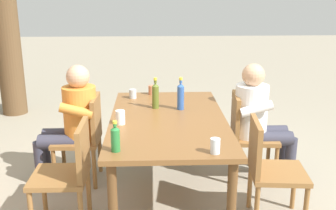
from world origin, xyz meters
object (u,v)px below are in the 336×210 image
(person_in_plaid_shirt, at_px, (72,118))
(cup_steel, at_px, (133,94))
(cup_white, at_px, (120,117))
(bottle_blue, at_px, (181,96))
(bottle_green, at_px, (115,138))
(backpack_by_far_side, at_px, (186,128))
(dining_table, at_px, (168,127))
(chair_near_right, at_px, (247,132))
(person_in_white_shirt, at_px, (259,116))
(bottle_olive, at_px, (155,95))
(cup_glass, at_px, (215,146))
(backpack_by_near_side, at_px, (189,131))
(chair_far_right, at_px, (85,134))
(chair_near_left, at_px, (269,166))
(cup_terracotta, at_px, (152,90))
(chair_far_left, at_px, (69,170))

(person_in_plaid_shirt, xyz_separation_m, cup_steel, (0.26, -0.58, 0.17))
(person_in_plaid_shirt, distance_m, cup_white, 0.76)
(bottle_blue, height_order, cup_steel, bottle_blue)
(bottle_green, relative_size, backpack_by_far_side, 0.53)
(person_in_plaid_shirt, distance_m, bottle_green, 1.24)
(dining_table, height_order, chair_near_right, chair_near_right)
(bottle_green, bearing_deg, dining_table, -28.99)
(person_in_white_shirt, distance_m, bottle_olive, 1.05)
(dining_table, distance_m, bottle_blue, 0.36)
(person_in_plaid_shirt, bearing_deg, cup_white, -136.41)
(cup_steel, height_order, cup_glass, cup_glass)
(person_in_plaid_shirt, distance_m, bottle_olive, 0.85)
(person_in_plaid_shirt, relative_size, bottle_olive, 4.02)
(person_in_white_shirt, relative_size, cup_steel, 12.56)
(bottle_blue, relative_size, backpack_by_near_side, 0.76)
(backpack_by_far_side, bearing_deg, cup_white, 154.99)
(dining_table, distance_m, bottle_green, 0.84)
(chair_far_right, height_order, bottle_blue, bottle_blue)
(bottle_blue, distance_m, cup_white, 0.66)
(cup_steel, bearing_deg, backpack_by_near_side, -47.36)
(chair_far_right, xyz_separation_m, bottle_olive, (-0.09, -0.70, 0.42))
(cup_glass, height_order, backpack_by_near_side, cup_glass)
(cup_white, xyz_separation_m, backpack_by_far_side, (1.45, -0.68, -0.63))
(chair_near_right, xyz_separation_m, person_in_plaid_shirt, (-0.01, 1.71, 0.17))
(chair_near_left, distance_m, cup_steel, 1.58)
(dining_table, relative_size, person_in_white_shirt, 1.50)
(bottle_green, distance_m, cup_terracotta, 1.54)
(person_in_white_shirt, bearing_deg, chair_far_right, 90.05)
(cup_glass, bearing_deg, person_in_plaid_shirt, 45.79)
(cup_steel, distance_m, cup_glass, 1.57)
(chair_near_right, height_order, bottle_green, bottle_green)
(chair_near_left, distance_m, chair_far_left, 1.61)
(person_in_plaid_shirt, bearing_deg, backpack_by_far_side, -52.27)
(bottle_olive, distance_m, cup_terracotta, 0.50)
(cup_steel, bearing_deg, chair_far_left, 156.06)
(person_in_white_shirt, height_order, cup_terracotta, person_in_white_shirt)
(chair_far_left, relative_size, person_in_white_shirt, 0.74)
(cup_terracotta, bearing_deg, bottle_green, 170.47)
(dining_table, bearing_deg, chair_far_left, 116.33)
(person_in_plaid_shirt, bearing_deg, person_in_white_shirt, -90.00)
(cup_terracotta, bearing_deg, chair_near_right, -112.92)
(dining_table, distance_m, person_in_plaid_shirt, 1.00)
(dining_table, xyz_separation_m, cup_steel, (0.66, 0.33, 0.13))
(cup_terracotta, bearing_deg, bottle_blue, -153.93)
(chair_near_left, height_order, bottle_blue, bottle_blue)
(chair_far_right, relative_size, backpack_by_far_side, 2.06)
(dining_table, height_order, chair_near_left, chair_near_left)
(chair_near_right, xyz_separation_m, backpack_by_near_side, (0.84, 0.50, -0.29))
(cup_steel, height_order, backpack_by_far_side, cup_steel)
(chair_near_right, height_order, cup_white, cup_white)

